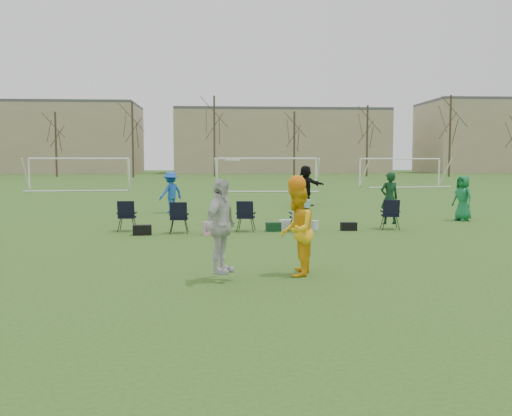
{
  "coord_description": "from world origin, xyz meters",
  "views": [
    {
      "loc": [
        0.36,
        -9.88,
        2.21
      ],
      "look_at": [
        1.15,
        1.69,
        1.25
      ],
      "focal_mm": 40.0,
      "sensor_mm": 36.0,
      "label": 1
    }
  ],
  "objects": [
    {
      "name": "ground",
      "position": [
        0.0,
        0.0,
        0.0
      ],
      "size": [
        260.0,
        260.0,
        0.0
      ],
      "primitive_type": "plane",
      "color": "#2E531A",
      "rests_on": "ground"
    },
    {
      "name": "fielder_blue",
      "position": [
        -1.62,
        14.57,
        0.88
      ],
      "size": [
        1.27,
        1.25,
        1.76
      ],
      "primitive_type": "imported",
      "rotation": [
        0.0,
        0.0,
        3.89
      ],
      "color": "blue",
      "rests_on": "ground"
    },
    {
      "name": "fielder_green_far",
      "position": [
        9.43,
        10.59,
        0.84
      ],
      "size": [
        0.83,
        0.97,
        1.68
      ],
      "primitive_type": "imported",
      "rotation": [
        0.0,
        0.0,
        -1.15
      ],
      "color": "#136C38",
      "rests_on": "ground"
    },
    {
      "name": "fielder_black",
      "position": [
        4.73,
        18.03,
        1.0
      ],
      "size": [
        1.79,
        1.66,
        2.0
      ],
      "primitive_type": "imported",
      "rotation": [
        0.0,
        0.0,
        2.43
      ],
      "color": "black",
      "rests_on": "ground"
    },
    {
      "name": "center_contest",
      "position": [
        1.26,
        0.73,
        0.96
      ],
      "size": [
        2.32,
        1.49,
        2.24
      ],
      "color": "silver",
      "rests_on": "ground"
    },
    {
      "name": "sideline_setup",
      "position": [
        2.22,
        8.0,
        0.55
      ],
      "size": [
        9.09,
        1.57,
        1.86
      ],
      "color": "#0E3318",
      "rests_on": "ground"
    },
    {
      "name": "goal_left",
      "position": [
        -10.0,
        34.0,
        1.92
      ],
      "size": [
        7.39,
        0.76,
        2.46
      ],
      "rotation": [
        0.0,
        0.0,
        0.09
      ],
      "color": "white",
      "rests_on": "ground"
    },
    {
      "name": "goal_mid",
      "position": [
        4.0,
        32.0,
        1.92
      ],
      "size": [
        7.4,
        0.63,
        2.46
      ],
      "rotation": [
        0.0,
        0.0,
        -0.07
      ],
      "color": "white",
      "rests_on": "ground"
    },
    {
      "name": "goal_right",
      "position": [
        16.0,
        38.0,
        1.92
      ],
      "size": [
        7.35,
        1.14,
        2.46
      ],
      "rotation": [
        0.0,
        0.0,
        0.14
      ],
      "color": "white",
      "rests_on": "ground"
    },
    {
      "name": "tree_line",
      "position": [
        0.24,
        69.85,
        5.09
      ],
      "size": [
        110.28,
        3.28,
        11.4
      ],
      "color": "#382B21",
      "rests_on": "ground"
    },
    {
      "name": "building_row",
      "position": [
        6.73,
        96.0,
        5.99
      ],
      "size": [
        126.0,
        16.0,
        13.0
      ],
      "color": "tan",
      "rests_on": "ground"
    }
  ]
}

